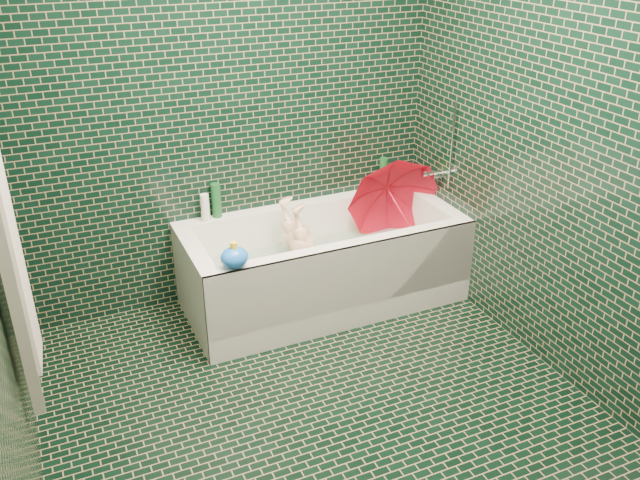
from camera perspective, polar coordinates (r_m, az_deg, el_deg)
name	(u,v)px	position (r m, az deg, el deg)	size (l,w,h in m)	color
floor	(326,419)	(3.45, 0.49, -14.83)	(2.80, 2.80, 0.00)	black
wall_back	(226,101)	(4.04, -7.91, 11.50)	(2.80, 2.80, 0.00)	black
wall_front	(569,378)	(1.77, 20.21, -10.85)	(2.80, 2.80, 0.00)	black
wall_right	(572,142)	(3.51, 20.46, 7.76)	(2.80, 2.80, 0.00)	black
bathtub	(324,272)	(4.23, 0.35, -2.73)	(1.70, 0.75, 0.55)	white
bath_mat	(323,279)	(4.28, 0.26, -3.27)	(1.35, 0.47, 0.01)	#4DCA28
water	(323,259)	(4.21, 0.26, -1.57)	(1.48, 0.53, 0.00)	silver
towel	(10,264)	(2.88, -24.63, -1.84)	(0.08, 0.44, 1.12)	#B0AAA2
faucet	(441,169)	(4.38, 10.13, 5.94)	(0.18, 0.19, 0.55)	silver
child	(306,257)	(4.20, -1.21, -1.48)	(0.29, 0.19, 0.79)	beige
umbrella	(399,209)	(4.35, 6.70, 2.62)	(0.59, 0.59, 0.52)	red
soap_bottle_a	(399,185)	(4.69, 6.69, 4.65)	(0.10, 0.10, 0.27)	white
soap_bottle_b	(403,187)	(4.64, 6.98, 4.42)	(0.09, 0.09, 0.20)	#481F77
soap_bottle_c	(391,186)	(4.65, 5.97, 4.51)	(0.15, 0.15, 0.19)	#154B21
bottle_right_tall	(383,173)	(4.58, 5.36, 5.62)	(0.06, 0.06, 0.21)	#154B21
bottle_right_pump	(394,174)	(4.63, 6.27, 5.52)	(0.05, 0.05, 0.17)	silver
bottle_left_tall	(216,200)	(4.17, -8.73, 3.32)	(0.06, 0.06, 0.21)	#154B21
bottle_left_short	(205,208)	(4.13, -9.64, 2.69)	(0.05, 0.05, 0.17)	white
rubber_duck	(387,181)	(4.60, 5.64, 4.93)	(0.13, 0.11, 0.11)	yellow
bath_toy	(234,257)	(3.58, -7.22, -1.44)	(0.17, 0.15, 0.15)	blue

